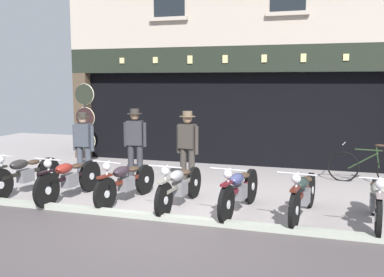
{
  "coord_description": "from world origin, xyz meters",
  "views": [
    {
      "loc": [
        2.67,
        -6.66,
        2.36
      ],
      "look_at": [
        -0.22,
        2.65,
        1.08
      ],
      "focal_mm": 40.82,
      "sensor_mm": 36.0,
      "label": 1
    }
  ],
  "objects_px": {
    "motorcycle_left": "(69,178)",
    "motorcycle_center_left": "(126,181)",
    "motorcycle_far_left": "(25,174)",
    "tyre_sign_pole": "(85,119)",
    "salesman_left": "(84,142)",
    "motorcycle_right": "(303,194)",
    "advert_board_near": "(313,102)",
    "shopkeeper_center": "(135,140)",
    "motorcycle_center_right": "(239,189)",
    "motorcycle_far_right": "(377,200)",
    "salesman_right": "(187,143)",
    "motorcycle_center": "(180,185)",
    "advert_board_far": "(355,98)",
    "leaning_bicycle": "(368,167)"
  },
  "relations": [
    {
      "from": "motorcycle_center_left",
      "to": "motorcycle_right",
      "type": "height_order",
      "value": "motorcycle_right"
    },
    {
      "from": "motorcycle_right",
      "to": "salesman_left",
      "type": "bearing_deg",
      "value": -9.5
    },
    {
      "from": "motorcycle_right",
      "to": "leaning_bicycle",
      "type": "bearing_deg",
      "value": -105.1
    },
    {
      "from": "tyre_sign_pole",
      "to": "advert_board_near",
      "type": "relative_size",
      "value": 2.11
    },
    {
      "from": "shopkeeper_center",
      "to": "tyre_sign_pole",
      "type": "relative_size",
      "value": 0.74
    },
    {
      "from": "motorcycle_far_right",
      "to": "tyre_sign_pole",
      "type": "height_order",
      "value": "tyre_sign_pole"
    },
    {
      "from": "motorcycle_center_right",
      "to": "advert_board_far",
      "type": "distance_m",
      "value": 5.22
    },
    {
      "from": "motorcycle_center_right",
      "to": "tyre_sign_pole",
      "type": "distance_m",
      "value": 5.79
    },
    {
      "from": "motorcycle_center_right",
      "to": "motorcycle_center",
      "type": "bearing_deg",
      "value": 6.28
    },
    {
      "from": "motorcycle_right",
      "to": "advert_board_near",
      "type": "xyz_separation_m",
      "value": [
        -0.03,
        4.48,
        1.38
      ]
    },
    {
      "from": "shopkeeper_center",
      "to": "salesman_right",
      "type": "distance_m",
      "value": 1.34
    },
    {
      "from": "salesman_left",
      "to": "advert_board_near",
      "type": "height_order",
      "value": "advert_board_near"
    },
    {
      "from": "tyre_sign_pole",
      "to": "leaning_bicycle",
      "type": "xyz_separation_m",
      "value": [
        7.29,
        0.17,
        -0.96
      ]
    },
    {
      "from": "motorcycle_center_left",
      "to": "leaning_bicycle",
      "type": "bearing_deg",
      "value": -137.11
    },
    {
      "from": "motorcycle_center_left",
      "to": "salesman_right",
      "type": "relative_size",
      "value": 1.16
    },
    {
      "from": "motorcycle_center",
      "to": "leaning_bicycle",
      "type": "relative_size",
      "value": 1.15
    },
    {
      "from": "salesman_right",
      "to": "advert_board_far",
      "type": "height_order",
      "value": "advert_board_far"
    },
    {
      "from": "motorcycle_far_right",
      "to": "motorcycle_right",
      "type": "bearing_deg",
      "value": -0.07
    },
    {
      "from": "motorcycle_left",
      "to": "shopkeeper_center",
      "type": "height_order",
      "value": "shopkeeper_center"
    },
    {
      "from": "advert_board_far",
      "to": "motorcycle_right",
      "type": "bearing_deg",
      "value": -102.89
    },
    {
      "from": "advert_board_far",
      "to": "motorcycle_center_left",
      "type": "bearing_deg",
      "value": -134.59
    },
    {
      "from": "salesman_left",
      "to": "tyre_sign_pole",
      "type": "bearing_deg",
      "value": -62.35
    },
    {
      "from": "motorcycle_center",
      "to": "motorcycle_right",
      "type": "height_order",
      "value": "motorcycle_right"
    },
    {
      "from": "motorcycle_far_left",
      "to": "salesman_left",
      "type": "relative_size",
      "value": 1.24
    },
    {
      "from": "motorcycle_center_right",
      "to": "motorcycle_far_right",
      "type": "distance_m",
      "value": 2.28
    },
    {
      "from": "motorcycle_center",
      "to": "motorcycle_far_right",
      "type": "xyz_separation_m",
      "value": [
        3.42,
        -0.04,
        0.01
      ]
    },
    {
      "from": "tyre_sign_pole",
      "to": "advert_board_near",
      "type": "bearing_deg",
      "value": 14.48
    },
    {
      "from": "motorcycle_center",
      "to": "salesman_right",
      "type": "xyz_separation_m",
      "value": [
        -0.47,
        1.94,
        0.52
      ]
    },
    {
      "from": "advert_board_far",
      "to": "motorcycle_far_right",
      "type": "bearing_deg",
      "value": -88.15
    },
    {
      "from": "tyre_sign_pole",
      "to": "motorcycle_center",
      "type": "bearing_deg",
      "value": -38.37
    },
    {
      "from": "motorcycle_center_right",
      "to": "motorcycle_right",
      "type": "bearing_deg",
      "value": -170.83
    },
    {
      "from": "motorcycle_center_left",
      "to": "motorcycle_far_right",
      "type": "xyz_separation_m",
      "value": [
        4.55,
        -0.08,
        0.01
      ]
    },
    {
      "from": "motorcycle_left",
      "to": "advert_board_near",
      "type": "xyz_separation_m",
      "value": [
        4.52,
        4.62,
        1.37
      ]
    },
    {
      "from": "motorcycle_far_left",
      "to": "leaning_bicycle",
      "type": "relative_size",
      "value": 1.12
    },
    {
      "from": "leaning_bicycle",
      "to": "motorcycle_center_right",
      "type": "bearing_deg",
      "value": 151.17
    },
    {
      "from": "motorcycle_left",
      "to": "motorcycle_far_right",
      "type": "distance_m",
      "value": 5.72
    },
    {
      "from": "salesman_right",
      "to": "advert_board_far",
      "type": "distance_m",
      "value": 4.64
    },
    {
      "from": "motorcycle_far_left",
      "to": "advert_board_near",
      "type": "bearing_deg",
      "value": -134.37
    },
    {
      "from": "shopkeeper_center",
      "to": "advert_board_far",
      "type": "xyz_separation_m",
      "value": [
        5.08,
        2.53,
        0.98
      ]
    },
    {
      "from": "motorcycle_right",
      "to": "advert_board_far",
      "type": "height_order",
      "value": "advert_board_far"
    },
    {
      "from": "motorcycle_far_left",
      "to": "motorcycle_center_left",
      "type": "height_order",
      "value": "motorcycle_far_left"
    },
    {
      "from": "shopkeeper_center",
      "to": "tyre_sign_pole",
      "type": "xyz_separation_m",
      "value": [
        -1.94,
        0.99,
        0.39
      ]
    },
    {
      "from": "motorcycle_far_left",
      "to": "tyre_sign_pole",
      "type": "relative_size",
      "value": 0.88
    },
    {
      "from": "motorcycle_center_left",
      "to": "tyre_sign_pole",
      "type": "height_order",
      "value": "tyre_sign_pole"
    },
    {
      "from": "motorcycle_center",
      "to": "motorcycle_left",
      "type": "bearing_deg",
      "value": 7.34
    },
    {
      "from": "motorcycle_left",
      "to": "motorcycle_center_right",
      "type": "relative_size",
      "value": 0.98
    },
    {
      "from": "motorcycle_far_left",
      "to": "advert_board_far",
      "type": "distance_m",
      "value": 8.23
    },
    {
      "from": "motorcycle_left",
      "to": "motorcycle_center_left",
      "type": "distance_m",
      "value": 1.18
    },
    {
      "from": "motorcycle_far_left",
      "to": "shopkeeper_center",
      "type": "xyz_separation_m",
      "value": [
        1.64,
        1.98,
        0.52
      ]
    },
    {
      "from": "motorcycle_center",
      "to": "advert_board_far",
      "type": "xyz_separation_m",
      "value": [
        3.27,
        4.5,
        1.51
      ]
    }
  ]
}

